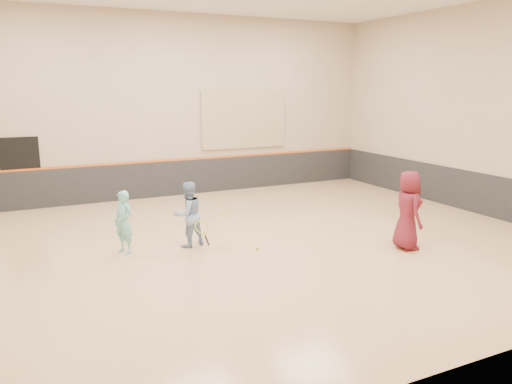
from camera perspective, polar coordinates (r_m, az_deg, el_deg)
name	(u,v)px	position (r m, az deg, el deg)	size (l,w,h in m)	color
room	(241,212)	(11.58, -1.71, -2.26)	(15.04, 12.04, 6.22)	tan
wainscot_back	(169,179)	(17.12, -9.92, 1.53)	(14.90, 0.04, 1.20)	#232326
wainscot_right	(471,192)	(16.11, 23.32, 0.05)	(0.04, 11.90, 1.20)	#232326
accent_stripe	(168,160)	(17.01, -9.98, 3.58)	(14.90, 0.03, 0.06)	#D85914
acoustic_panel	(244,120)	(17.83, -1.36, 8.27)	(3.20, 0.08, 2.00)	tan
doorway	(21,174)	(16.42, -25.25, 1.88)	(1.10, 0.05, 2.20)	black
girl	(124,222)	(11.47, -14.88, -3.35)	(0.52, 0.34, 1.42)	#78D0CB
instructor	(188,214)	(11.64, -7.76, -2.54)	(0.74, 0.58, 1.53)	#83A1CA
young_man	(408,210)	(11.85, 16.97, -1.99)	(0.88, 0.58, 1.81)	maroon
held_racket	(202,227)	(11.35, -6.24, -4.03)	(0.50, 0.50, 0.61)	#B3CF2D
spare_racket	(225,212)	(14.53, -3.60, -2.27)	(0.68, 0.68, 0.17)	gold
ball_under_racket	(257,248)	(11.49, 0.13, -6.42)	(0.07, 0.07, 0.07)	#B1CA2F
ball_in_hand	(413,202)	(11.83, 17.53, -1.14)	(0.07, 0.07, 0.07)	yellow
ball_beside_spare	(220,206)	(15.45, -4.16, -1.61)	(0.07, 0.07, 0.07)	yellow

